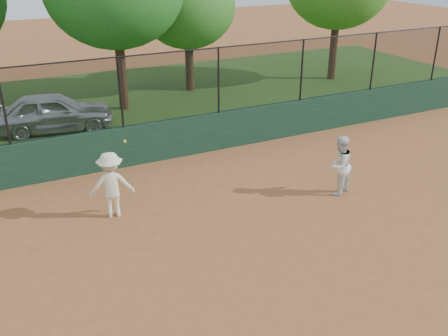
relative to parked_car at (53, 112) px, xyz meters
name	(u,v)px	position (x,y,z in m)	size (l,w,h in m)	color
ground	(237,271)	(1.85, -10.05, -0.67)	(80.00, 80.00, 0.00)	#A15C34
back_wall	(142,144)	(1.85, -4.05, -0.07)	(26.00, 0.20, 1.20)	#1B3B28
grass_strip	(96,108)	(1.85, 1.95, -0.67)	(36.00, 12.00, 0.01)	#274C17
parked_car	(53,112)	(0.00, 0.00, 0.00)	(1.58, 3.93, 1.34)	#B0B6BA
player_second	(339,165)	(5.77, -8.18, 0.12)	(0.76, 0.59, 1.57)	white
player_main	(111,185)	(0.26, -6.76, 0.14)	(1.13, 0.78, 1.99)	#EDEBC9
fence_assembly	(137,89)	(1.82, -4.05, 1.57)	(26.00, 0.06, 2.00)	black
tree_3	(188,7)	(6.25, 2.81, 2.88)	(4.06, 3.69, 5.31)	#432C16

